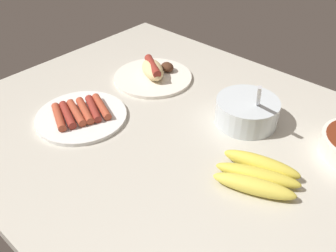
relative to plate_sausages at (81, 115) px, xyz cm
name	(u,v)px	position (x,y,z in cm)	size (l,w,h in cm)	color
ground_plane	(187,140)	(25.41, 12.99, -2.50)	(120.00, 90.00, 3.00)	beige
plate_sausages	(81,115)	(0.00, 0.00, 0.00)	(23.74, 23.74, 3.05)	white
banana_bunch	(258,175)	(46.10, 11.16, 0.76)	(19.49, 15.39, 3.83)	gold
plate_hotdog_assembled	(154,74)	(-0.40, 27.63, 0.70)	(23.80, 23.80, 5.61)	white
bowl_coleslaw	(247,110)	(32.73, 27.58, 2.59)	(15.95, 15.95, 15.83)	silver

